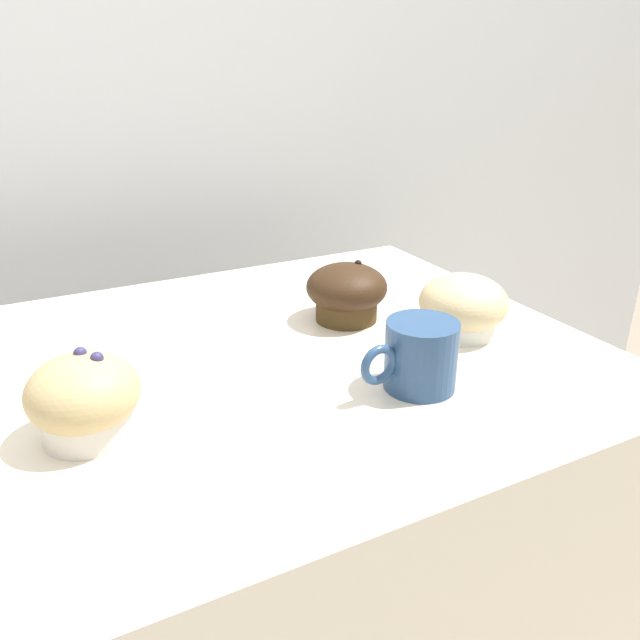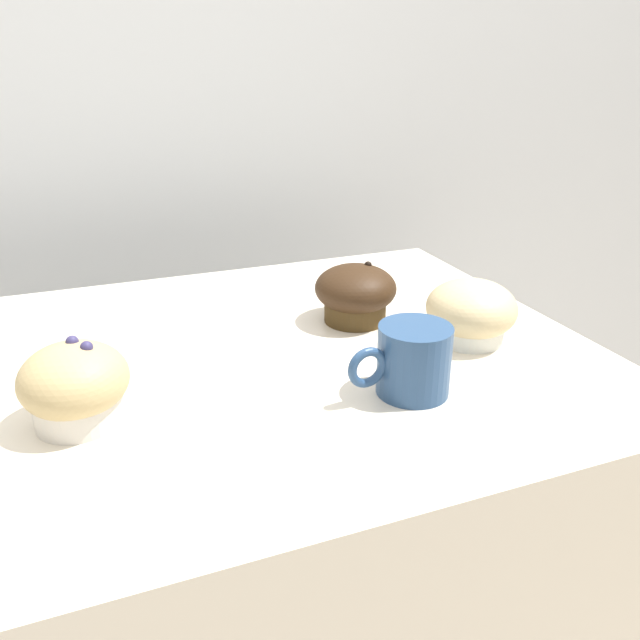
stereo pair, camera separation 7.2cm
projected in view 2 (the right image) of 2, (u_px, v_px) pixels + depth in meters
The scene contains 5 objects.
wall_back at pixel (128, 261), 1.25m from camera, with size 3.20×0.10×1.80m, color silver.
muffin_front_center at pixel (355, 293), 0.82m from camera, with size 0.11×0.11×0.08m.
muffin_back_left at pixel (75, 386), 0.59m from camera, with size 0.10×0.10×0.09m.
muffin_back_right at pixel (471, 312), 0.77m from camera, with size 0.11×0.11×0.08m.
coffee_cup at pixel (412, 359), 0.64m from camera, with size 0.12×0.08×0.08m.
Camera 2 is at (-0.07, -0.65, 1.28)m, focal length 35.00 mm.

